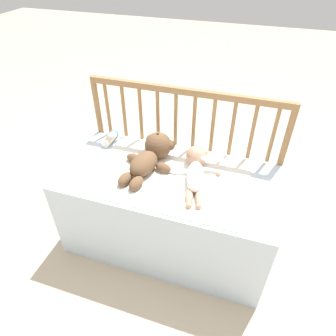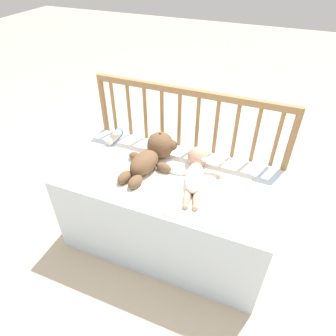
# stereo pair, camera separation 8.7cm
# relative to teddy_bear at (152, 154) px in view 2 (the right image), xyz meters

# --- Properties ---
(ground_plane) EXTENTS (12.00, 12.00, 0.00)m
(ground_plane) POSITION_rel_teddy_bear_xyz_m (0.13, -0.08, -0.60)
(ground_plane) COLOR #C6B293
(crib_mattress) EXTENTS (1.19, 0.59, 0.54)m
(crib_mattress) POSITION_rel_teddy_bear_xyz_m (0.13, -0.08, -0.33)
(crib_mattress) COLOR silver
(crib_mattress) RESTS_ON ground_plane
(crib_rail) EXTENTS (1.19, 0.04, 0.91)m
(crib_rail) POSITION_rel_teddy_bear_xyz_m (0.13, 0.24, 0.04)
(crib_rail) COLOR #997047
(crib_rail) RESTS_ON ground_plane
(blanket) EXTENTS (0.84, 0.55, 0.01)m
(blanket) POSITION_rel_teddy_bear_xyz_m (0.14, -0.08, -0.06)
(blanket) COLOR white
(blanket) RESTS_ON crib_mattress
(teddy_bear) EXTENTS (0.29, 0.43, 0.16)m
(teddy_bear) POSITION_rel_teddy_bear_xyz_m (0.00, 0.00, 0.00)
(teddy_bear) COLOR brown
(teddy_bear) RESTS_ON crib_mattress
(baby) EXTENTS (0.29, 0.42, 0.12)m
(baby) POSITION_rel_teddy_bear_xyz_m (0.27, -0.02, -0.02)
(baby) COLOR white
(baby) RESTS_ON crib_mattress
(baby_bottle) EXTENTS (0.05, 0.17, 0.05)m
(baby_bottle) POSITION_rel_teddy_bear_xyz_m (-0.33, 0.15, -0.04)
(baby_bottle) COLOR #F4E5CC
(baby_bottle) RESTS_ON crib_mattress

